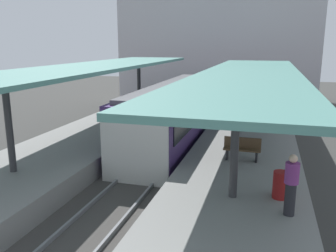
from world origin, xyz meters
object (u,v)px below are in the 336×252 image
Objects in this scene: platform_sign at (270,100)px; litter_bin at (280,185)px; commuter_train at (176,114)px; platform_bench at (242,148)px; passenger_near_bench at (291,184)px.

litter_bin is (0.41, -8.16, -1.22)m from platform_sign.
platform_sign is (4.72, 0.39, 0.90)m from commuter_train.
litter_bin is at bearing -67.41° from platform_bench.
platform_bench is 1.75× the size of litter_bin.
platform_sign is 8.26m from litter_bin.
passenger_near_bench is (0.61, -9.18, -0.77)m from platform_sign.
platform_bench is 0.85× the size of passenger_near_bench.
platform_bench is at bearing 112.59° from litter_bin.
commuter_train is at bearing 129.74° from platform_bench.
platform_sign is 9.23m from passenger_near_bench.
platform_sign reaches higher than passenger_near_bench.
platform_sign is at bearing 4.70° from commuter_train.
platform_sign is 2.76× the size of litter_bin.
passenger_near_bench reaches higher than litter_bin.
platform_sign is at bearing 93.82° from passenger_near_bench.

